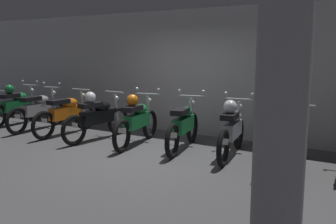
% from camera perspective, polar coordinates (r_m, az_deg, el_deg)
% --- Properties ---
extents(ground_plane, '(80.00, 80.00, 0.00)m').
position_cam_1_polar(ground_plane, '(7.01, -4.83, -6.76)').
color(ground_plane, '#4C4C4F').
extents(back_wall, '(17.10, 0.30, 2.89)m').
position_cam_1_polar(back_wall, '(8.81, 4.28, 6.04)').
color(back_wall, '#ADADB2').
rests_on(back_wall, ground).
extents(motorbike_slot_0, '(0.59, 1.95, 1.15)m').
position_cam_1_polar(motorbike_slot_0, '(10.69, -22.23, 1.01)').
color(motorbike_slot_0, black).
rests_on(motorbike_slot_0, ground).
extents(motorbike_slot_1, '(0.59, 1.95, 1.15)m').
position_cam_1_polar(motorbike_slot_1, '(9.83, -19.30, 0.30)').
color(motorbike_slot_1, black).
rests_on(motorbike_slot_1, ground).
extents(motorbike_slot_2, '(0.56, 1.95, 1.03)m').
position_cam_1_polar(motorbike_slot_2, '(9.05, -15.36, -0.25)').
color(motorbike_slot_2, black).
rests_on(motorbike_slot_2, ground).
extents(motorbike_slot_3, '(0.56, 1.95, 1.08)m').
position_cam_1_polar(motorbike_slot_3, '(8.32, -10.74, -0.64)').
color(motorbike_slot_3, black).
rests_on(motorbike_slot_3, ground).
extents(motorbike_slot_4, '(0.58, 1.94, 1.15)m').
position_cam_1_polar(motorbike_slot_4, '(7.76, -4.78, -1.21)').
color(motorbike_slot_4, black).
rests_on(motorbike_slot_4, ground).
extents(motorbike_slot_5, '(0.63, 1.93, 1.15)m').
position_cam_1_polar(motorbike_slot_5, '(7.38, 2.38, -2.00)').
color(motorbike_slot_5, black).
rests_on(motorbike_slot_5, ground).
extents(motorbike_slot_6, '(0.58, 1.94, 1.15)m').
position_cam_1_polar(motorbike_slot_6, '(6.95, 9.75, -2.53)').
color(motorbike_slot_6, black).
rests_on(motorbike_slot_6, ground).
extents(motorbike_slot_7, '(0.57, 1.94, 1.08)m').
position_cam_1_polar(motorbike_slot_7, '(6.47, 17.50, -3.73)').
color(motorbike_slot_7, black).
rests_on(motorbike_slot_7, ground).
extents(support_pillar, '(0.41, 0.41, 2.89)m').
position_cam_1_polar(support_pillar, '(3.00, 16.88, -0.43)').
color(support_pillar, gray).
rests_on(support_pillar, ground).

